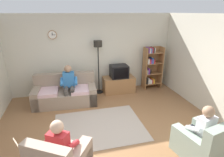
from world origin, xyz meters
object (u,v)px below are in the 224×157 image
object	(u,v)px
person_in_left_armchair	(62,144)
person_in_right_armchair	(201,128)
couch	(65,94)
floor_lamp	(98,53)
tv_stand	(119,84)
armchair_near_bookshelf	(202,144)
person_on_couch	(69,83)
bookshelf	(151,67)
tv	(119,71)

from	to	relation	value
person_in_left_armchair	person_in_right_armchair	size ratio (longest dim) A/B	1.00
couch	floor_lamp	xyz separation A→B (m)	(1.17, 0.53, 1.14)
couch	tv_stand	distance (m)	1.92
person_in_right_armchair	tv_stand	bearing A→B (deg)	101.70
person_in_right_armchair	person_in_left_armchair	bearing A→B (deg)	175.93
armchair_near_bookshelf	person_in_right_armchair	bearing A→B (deg)	101.70
tv_stand	person_in_left_armchair	xyz separation A→B (m)	(-1.94, -3.16, 0.33)
armchair_near_bookshelf	person_on_couch	bearing A→B (deg)	130.16
tv_stand	person_in_right_armchair	xyz separation A→B (m)	(0.69, -3.35, 0.33)
tv_stand	person_on_couch	distance (m)	1.87
bookshelf	person_in_right_armchair	size ratio (longest dim) A/B	1.39
bookshelf	person_in_left_armchair	distance (m)	4.56
couch	person_in_right_armchair	world-z (taller)	person_in_right_armchair
tv	floor_lamp	bearing A→B (deg)	170.05
tv	floor_lamp	world-z (taller)	floor_lamp
person_on_couch	tv_stand	bearing A→B (deg)	17.19
floor_lamp	person_on_couch	xyz separation A→B (m)	(-1.03, -0.64, -0.75)
person_in_right_armchair	person_on_couch	bearing A→B (deg)	130.82
floor_lamp	tv	bearing A→B (deg)	-9.95
bookshelf	armchair_near_bookshelf	size ratio (longest dim) A/B	1.53
person_on_couch	person_in_right_armchair	xyz separation A→B (m)	(2.43, -2.81, -0.09)
tv_stand	tv	bearing A→B (deg)	-90.00
bookshelf	person_in_left_armchair	xyz separation A→B (m)	(-3.21, -3.23, -0.20)
tv_stand	person_on_couch	bearing A→B (deg)	-162.81
tv	armchair_near_bookshelf	bearing A→B (deg)	-78.22
person_on_couch	couch	bearing A→B (deg)	141.47
person_on_couch	person_in_right_armchair	bearing A→B (deg)	-49.18
couch	person_in_left_armchair	bearing A→B (deg)	-91.39
bookshelf	person_in_left_armchair	world-z (taller)	bookshelf
armchair_near_bookshelf	person_in_left_armchair	distance (m)	2.69
bookshelf	person_in_left_armchair	size ratio (longest dim) A/B	1.39
tv	tv_stand	bearing A→B (deg)	90.00
armchair_near_bookshelf	person_in_right_armchair	distance (m)	0.33
tv	armchair_near_bookshelf	distance (m)	3.52
armchair_near_bookshelf	person_in_left_armchair	bearing A→B (deg)	174.08
tv_stand	armchair_near_bookshelf	size ratio (longest dim) A/B	1.07
bookshelf	floor_lamp	size ratio (longest dim) A/B	0.84
person_in_left_armchair	person_in_right_armchair	xyz separation A→B (m)	(2.63, -0.19, 0.00)
tv_stand	person_on_couch	size ratio (longest dim) A/B	0.89
person_on_couch	person_in_right_armchair	distance (m)	3.72
tv_stand	tv	world-z (taller)	tv
couch	person_in_left_armchair	xyz separation A→B (m)	(-0.07, -2.74, 0.29)
couch	tv_stand	size ratio (longest dim) A/B	1.78
armchair_near_bookshelf	person_in_right_armchair	xyz separation A→B (m)	(-0.02, 0.09, 0.32)
floor_lamp	bookshelf	bearing A→B (deg)	-0.86
tv	floor_lamp	size ratio (longest dim) A/B	0.32
armchair_near_bookshelf	person_on_couch	size ratio (longest dim) A/B	0.83
person_on_couch	person_in_left_armchair	world-z (taller)	person_on_couch
bookshelf	armchair_near_bookshelf	xyz separation A→B (m)	(-0.56, -3.51, -0.51)
person_in_right_armchair	tv	bearing A→B (deg)	101.78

